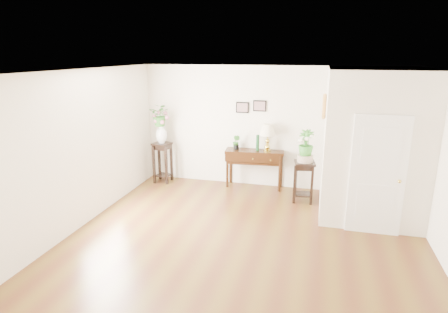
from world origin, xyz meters
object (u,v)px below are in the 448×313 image
(console_table, at_px, (254,169))
(plant_stand_b, at_px, (304,182))
(table_lamp, at_px, (268,136))
(plant_stand_a, at_px, (163,162))

(console_table, height_order, plant_stand_b, console_table)
(table_lamp, height_order, plant_stand_a, table_lamp)
(console_table, xyz_separation_m, plant_stand_a, (-2.23, -0.18, 0.04))
(plant_stand_a, relative_size, plant_stand_b, 1.12)
(table_lamp, xyz_separation_m, plant_stand_b, (0.88, -0.60, -0.81))
(console_table, distance_m, table_lamp, 0.85)
(plant_stand_a, xyz_separation_m, plant_stand_b, (3.39, -0.42, -0.05))
(table_lamp, xyz_separation_m, plant_stand_a, (-2.52, -0.18, -0.76))
(table_lamp, distance_m, plant_stand_b, 1.34)
(console_table, distance_m, plant_stand_a, 2.24)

